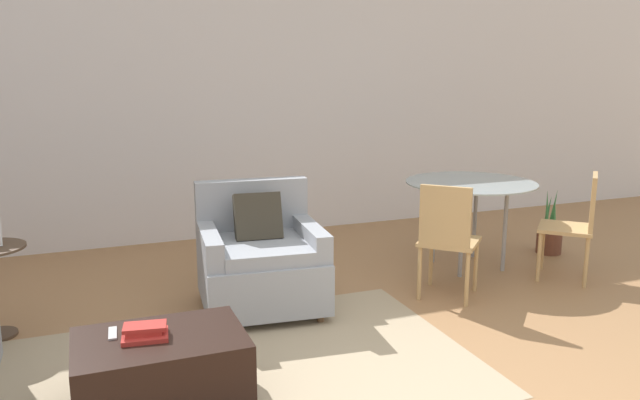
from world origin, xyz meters
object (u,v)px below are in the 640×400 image
at_px(ottoman, 161,367).
at_px(dining_chair_near_right, 578,220).
at_px(armchair, 260,261).
at_px(dining_chair_near_left, 447,234).
at_px(tv_remote_primary, 113,333).
at_px(potted_plant_small, 549,236).
at_px(dining_table, 470,191).
at_px(book_stack, 145,332).

height_order(ottoman, dining_chair_near_right, dining_chair_near_right).
relative_size(armchair, dining_chair_near_right, 1.04).
bearing_deg(ottoman, dining_chair_near_right, 12.80).
relative_size(dining_chair_near_left, dining_chair_near_right, 1.00).
xyz_separation_m(ottoman, tv_remote_primary, (-0.22, 0.12, 0.18)).
bearing_deg(armchair, dining_chair_near_right, -7.73).
bearing_deg(dining_chair_near_right, ottoman, -167.20).
bearing_deg(potted_plant_small, tv_remote_primary, -161.31).
relative_size(armchair, ottoman, 1.08).
bearing_deg(dining_chair_near_right, dining_table, 135.00).
relative_size(book_stack, dining_table, 0.22).
bearing_deg(ottoman, dining_table, 26.43).
distance_m(dining_chair_near_right, potted_plant_small, 0.85).
distance_m(tv_remote_primary, dining_table, 3.35).
bearing_deg(dining_chair_near_left, dining_chair_near_right, 0.00).
height_order(dining_chair_near_right, potted_plant_small, dining_chair_near_right).
relative_size(tv_remote_primary, dining_table, 0.14).
distance_m(ottoman, dining_table, 3.22).
bearing_deg(tv_remote_primary, armchair, 43.37).
relative_size(book_stack, dining_chair_near_left, 0.28).
distance_m(dining_chair_near_left, dining_chair_near_right, 1.25).
relative_size(dining_table, dining_chair_near_left, 1.26).
distance_m(book_stack, dining_chair_near_left, 2.42).
bearing_deg(armchair, ottoman, -126.98).
height_order(ottoman, dining_chair_near_left, dining_chair_near_left).
bearing_deg(dining_chair_near_left, potted_plant_small, 23.59).
bearing_deg(dining_chair_near_left, ottoman, -160.44).
bearing_deg(armchair, book_stack, -129.52).
relative_size(tv_remote_primary, potted_plant_small, 0.26).
xyz_separation_m(tv_remote_primary, dining_chair_near_left, (2.45, 0.67, 0.13)).
xyz_separation_m(dining_chair_near_left, dining_chair_near_right, (1.25, 0.00, 0.00)).
distance_m(book_stack, tv_remote_primary, 0.19).
relative_size(ottoman, dining_table, 0.77).
xyz_separation_m(book_stack, potted_plant_small, (3.89, 1.47, -0.24)).
xyz_separation_m(dining_table, dining_chair_near_right, (0.63, -0.63, -0.17)).
height_order(book_stack, dining_chair_near_left, dining_chair_near_left).
xyz_separation_m(book_stack, dining_chair_near_right, (3.55, 0.78, 0.11)).
bearing_deg(book_stack, ottoman, -11.83).
height_order(dining_chair_near_left, potted_plant_small, dining_chair_near_left).
distance_m(armchair, book_stack, 1.47).
bearing_deg(dining_chair_near_right, potted_plant_small, 63.60).
height_order(armchair, potted_plant_small, armchair).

